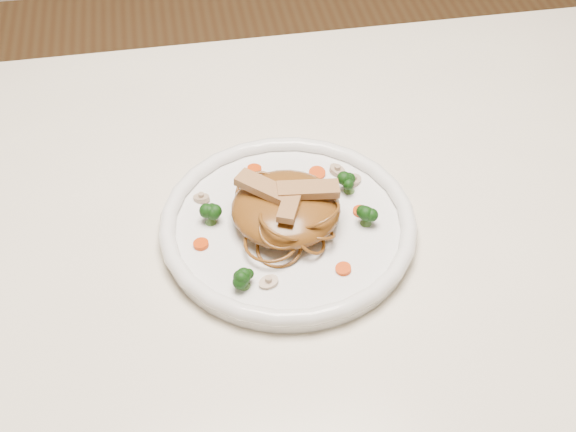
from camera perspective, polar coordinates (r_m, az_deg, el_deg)
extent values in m
cube|color=#EFE6CA|center=(0.97, 0.29, -0.31)|extent=(1.20, 0.80, 0.04)
cylinder|color=brown|center=(1.61, 17.23, 1.20)|extent=(0.06, 0.06, 0.71)
cylinder|color=white|center=(0.92, 0.00, -0.97)|extent=(0.39, 0.39, 0.02)
ellipsoid|color=brown|center=(0.90, -0.16, 0.58)|extent=(0.16, 0.16, 0.04)
cube|color=tan|center=(0.89, 1.51, 1.98)|extent=(0.07, 0.03, 0.01)
cube|color=tan|center=(0.89, -1.71, 2.09)|extent=(0.07, 0.07, 0.01)
cube|color=tan|center=(0.87, 0.19, 1.00)|extent=(0.04, 0.06, 0.01)
cylinder|color=red|center=(0.98, 2.19, 3.21)|extent=(0.03, 0.03, 0.00)
cylinder|color=red|center=(0.89, -6.51, -2.10)|extent=(0.02, 0.02, 0.00)
cylinder|color=red|center=(0.93, 5.41, 0.36)|extent=(0.02, 0.02, 0.00)
cylinder|color=red|center=(0.98, -2.53, 3.54)|extent=(0.02, 0.02, 0.00)
cylinder|color=red|center=(0.87, 4.15, -3.96)|extent=(0.02, 0.02, 0.00)
cylinder|color=beige|center=(0.85, -1.46, -4.97)|extent=(0.03, 0.03, 0.01)
cylinder|color=beige|center=(0.97, 4.91, 2.68)|extent=(0.04, 0.04, 0.01)
cylinder|color=beige|center=(0.95, -6.47, 1.33)|extent=(0.03, 0.03, 0.01)
cylinder|color=beige|center=(0.98, 3.70, 3.40)|extent=(0.03, 0.03, 0.01)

